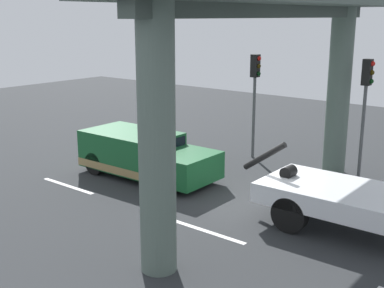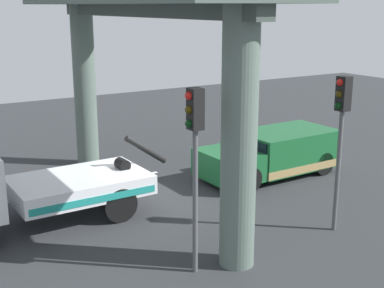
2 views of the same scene
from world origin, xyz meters
TOP-DOWN VIEW (x-y plane):
  - ground_plane at (0.00, 0.00)m, footprint 60.00×40.00m
  - lane_stripe_west at (-6.00, -2.48)m, footprint 2.60×0.16m
  - lane_stripe_mid at (0.00, -2.48)m, footprint 2.60×0.16m
  - towed_van_green at (-4.76, -0.00)m, footprint 5.23×2.28m
  - overpass_structure at (0.45, 0.00)m, footprint 3.60×11.68m
  - traffic_light_near at (-2.98, 4.66)m, footprint 0.39×0.32m
  - traffic_light_far at (1.52, 4.66)m, footprint 0.39×0.32m

SIDE VIEW (x-z plane):
  - ground_plane at x=0.00m, z-range -0.10..0.00m
  - lane_stripe_west at x=-6.00m, z-range 0.00..0.01m
  - lane_stripe_mid at x=0.00m, z-range 0.00..0.01m
  - towed_van_green at x=-4.76m, z-range -0.01..1.57m
  - traffic_light_near at x=-2.98m, z-range 0.97..5.20m
  - traffic_light_far at x=1.52m, z-range 0.98..5.26m
  - overpass_structure at x=0.45m, z-range 2.36..9.23m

